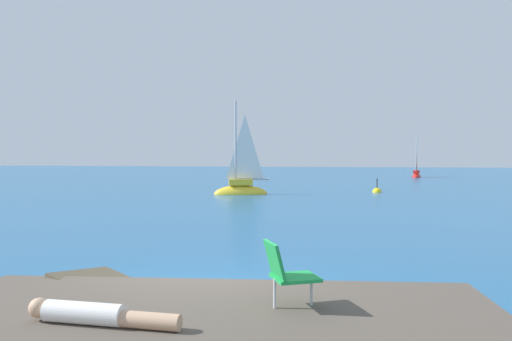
{
  "coord_description": "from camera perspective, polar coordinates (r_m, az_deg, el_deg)",
  "views": [
    {
      "loc": [
        2.04,
        -8.01,
        2.39
      ],
      "look_at": [
        -1.61,
        16.23,
        1.54
      ],
      "focal_mm": 35.04,
      "sensor_mm": 36.0,
      "label": 1
    }
  ],
  "objects": [
    {
      "name": "marker_buoy",
      "position": [
        31.46,
        13.64,
        -2.42
      ],
      "size": [
        0.56,
        0.56,
        1.13
      ],
      "color": "yellow",
      "rests_on": "ground"
    },
    {
      "name": "sailboat_near",
      "position": [
        29.05,
        -1.73,
        -2.1
      ],
      "size": [
        3.29,
        1.77,
        5.95
      ],
      "rotation": [
        0.0,
        0.0,
        3.37
      ],
      "color": "yellow",
      "rests_on": "ground"
    },
    {
      "name": "person_sunbather",
      "position": [
        5.85,
        -17.93,
        -15.35
      ],
      "size": [
        1.76,
        0.31,
        0.25
      ],
      "rotation": [
        0.0,
        0.0,
        6.22
      ],
      "color": "white",
      "rests_on": "shore_ledge"
    },
    {
      "name": "ground_plane",
      "position": [
        8.6,
        -5.67,
        -14.17
      ],
      "size": [
        160.0,
        160.0,
        0.0
      ],
      "primitive_type": "plane",
      "color": "#236093"
    },
    {
      "name": "sailboat_far",
      "position": [
        52.27,
        17.84,
        -0.46
      ],
      "size": [
        1.36,
        2.53,
        4.58
      ],
      "rotation": [
        0.0,
        0.0,
        4.48
      ],
      "color": "red",
      "rests_on": "ground"
    },
    {
      "name": "beach_chair",
      "position": [
        6.11,
        3.46,
        -11.34
      ],
      "size": [
        0.74,
        0.68,
        0.8
      ],
      "rotation": [
        0.0,
        0.0,
        0.42
      ],
      "color": "green",
      "rests_on": "shore_ledge"
    },
    {
      "name": "boulder_inland",
      "position": [
        8.21,
        -16.91,
        -15.04
      ],
      "size": [
        1.97,
        1.7,
        1.21
      ],
      "primitive_type": "cube",
      "rotation": [
        0.11,
        -0.19,
        2.74
      ],
      "color": "brown",
      "rests_on": "ground"
    },
    {
      "name": "boulder_seaward",
      "position": [
        7.64,
        20.53,
        -16.37
      ],
      "size": [
        1.44,
        1.58,
        0.88
      ],
      "primitive_type": "cube",
      "rotation": [
        -0.14,
        -0.05,
        1.92
      ],
      "color": "#4F4D43",
      "rests_on": "ground"
    },
    {
      "name": "shore_ledge",
      "position": [
        5.97,
        -5.14,
        -18.8
      ],
      "size": [
        7.09,
        3.98,
        0.54
      ],
      "primitive_type": "cube",
      "rotation": [
        0.0,
        0.0,
        0.08
      ],
      "color": "brown",
      "rests_on": "ground"
    }
  ]
}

